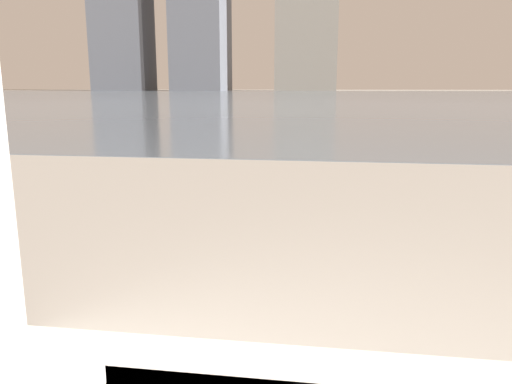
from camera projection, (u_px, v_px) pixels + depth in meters
towel_stack at (2, 382)px, 0.82m from camera, size 0.28×0.16×0.08m
harbor_water at (329, 95)px, 60.06m from camera, size 180.00×110.00×0.01m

